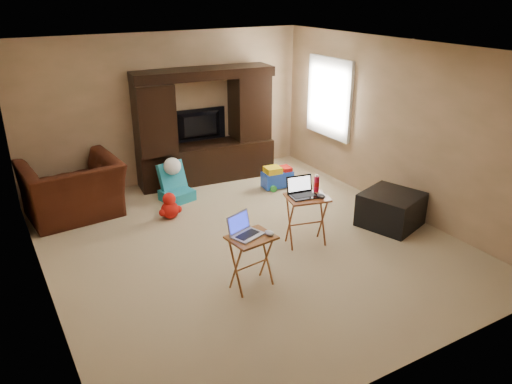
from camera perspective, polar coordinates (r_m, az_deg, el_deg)
floor at (r=6.70m, az=-0.86°, el=-5.76°), size 5.50×5.50×0.00m
ceiling at (r=5.93m, az=-1.01°, el=16.00°), size 5.50×5.50×0.00m
wall_back at (r=8.62m, az=-10.03°, el=9.33°), size 5.00×0.00×5.00m
wall_front at (r=4.21m, az=17.80°, el=-5.91°), size 5.00×0.00×5.00m
wall_left at (r=5.51m, az=-24.24°, el=-0.01°), size 0.00×5.50×5.50m
wall_right at (r=7.69m, az=15.69°, el=7.21°), size 0.00×5.50×5.50m
window_pane at (r=8.75m, az=8.46°, el=10.64°), size 0.00×1.20×1.20m
window_frame at (r=8.74m, az=8.36°, el=10.62°), size 0.06×1.14×1.34m
entertainment_center at (r=8.59m, az=-5.89°, el=7.52°), size 2.40×0.84×1.93m
television at (r=8.75m, az=-6.36°, el=7.52°), size 0.98×0.20×0.56m
recliner at (r=7.73m, az=-20.22°, el=0.27°), size 1.40×1.25×0.85m
child_rocker at (r=7.95m, az=-9.09°, el=1.06°), size 0.56×0.60×0.60m
plush_toy at (r=7.39m, az=-9.84°, el=-1.52°), size 0.36×0.30×0.40m
push_toy at (r=8.41m, az=2.45°, el=1.78°), size 0.55×0.42×0.39m
ottoman at (r=7.32m, az=15.15°, el=-1.93°), size 0.94×0.94×0.48m
tray_table_left at (r=5.63m, az=-0.53°, el=-7.98°), size 0.53×0.45×0.64m
tray_table_right at (r=6.55m, az=5.76°, el=-3.25°), size 0.61×0.53×0.68m
laptop_left at (r=5.43m, az=-0.97°, el=-3.94°), size 0.40×0.37×0.24m
laptop_right at (r=6.36m, az=5.52°, el=0.46°), size 0.39×0.34×0.24m
mouse_left at (r=5.49m, az=1.55°, el=-4.70°), size 0.10×0.14×0.05m
mouse_right at (r=6.38m, az=7.46°, el=-0.42°), size 0.10×0.15×0.06m
water_bottle at (r=6.54m, az=6.93°, el=0.90°), size 0.07×0.07×0.21m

